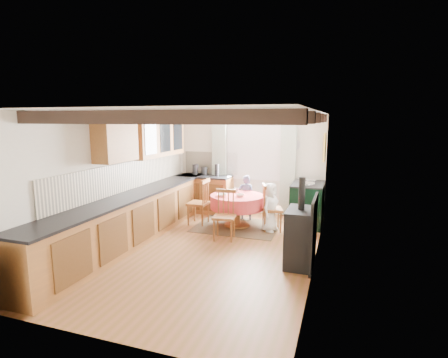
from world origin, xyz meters
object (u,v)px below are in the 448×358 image
(chair_left, at_px, (198,202))
(chair_right, at_px, (272,207))
(dining_table, at_px, (237,211))
(cast_iron_stove, at_px, (301,222))
(chair_near, at_px, (224,215))
(child_right, at_px, (270,207))
(child_far, at_px, (246,197))
(aga_range, at_px, (307,204))
(cup, at_px, (237,190))

(chair_left, xyz_separation_m, chair_right, (1.62, 0.07, -0.02))
(dining_table, xyz_separation_m, cast_iron_stove, (1.51, -1.60, 0.36))
(dining_table, distance_m, cast_iron_stove, 2.23)
(chair_near, height_order, child_right, child_right)
(dining_table, xyz_separation_m, child_far, (0.03, 0.60, 0.17))
(aga_range, distance_m, cast_iron_stove, 2.27)
(child_right, height_order, cup, child_right)
(chair_left, distance_m, chair_right, 1.62)
(dining_table, bearing_deg, child_far, 86.87)
(chair_left, bearing_deg, aga_range, 108.26)
(chair_near, distance_m, cup, 1.21)
(child_right, bearing_deg, chair_right, -11.87)
(dining_table, bearing_deg, child_right, -5.39)
(chair_right, xyz_separation_m, cast_iron_stove, (0.76, -1.60, 0.22))
(dining_table, relative_size, cup, 11.54)
(dining_table, xyz_separation_m, cup, (-0.12, 0.34, 0.39))
(chair_near, relative_size, chair_left, 0.95)
(aga_range, height_order, cup, aga_range)
(child_far, relative_size, child_right, 1.03)
(child_right, bearing_deg, child_far, 59.56)
(child_right, xyz_separation_m, cup, (-0.84, 0.40, 0.23))
(chair_left, distance_m, child_far, 1.13)
(chair_near, xyz_separation_m, chair_right, (0.76, 0.84, 0.01))
(chair_near, bearing_deg, cast_iron_stove, -34.13)
(chair_near, xyz_separation_m, chair_left, (-0.86, 0.77, 0.03))
(chair_left, height_order, aga_range, chair_left)
(chair_near, bearing_deg, dining_table, 81.96)
(chair_right, height_order, child_far, child_far)
(aga_range, bearing_deg, cast_iron_stove, -87.21)
(dining_table, bearing_deg, cast_iron_stove, -46.71)
(cast_iron_stove, bearing_deg, chair_near, 153.43)
(aga_range, bearing_deg, cup, -168.29)
(aga_range, distance_m, cup, 1.57)
(dining_table, xyz_separation_m, child_right, (0.72, -0.07, 0.16))
(chair_right, xyz_separation_m, cup, (-0.87, 0.34, 0.25))
(aga_range, xyz_separation_m, child_right, (-0.68, -0.72, 0.04))
(dining_table, distance_m, chair_left, 0.89)
(chair_near, xyz_separation_m, child_right, (0.73, 0.78, 0.03))
(chair_right, height_order, aga_range, chair_right)
(chair_right, relative_size, cup, 9.82)
(chair_near, relative_size, chair_right, 0.98)
(child_far, bearing_deg, aga_range, 173.59)
(dining_table, relative_size, chair_right, 1.18)
(chair_left, height_order, cast_iron_stove, cast_iron_stove)
(cast_iron_stove, distance_m, cup, 2.53)
(dining_table, bearing_deg, chair_near, -90.48)
(dining_table, height_order, cast_iron_stove, cast_iron_stove)
(chair_near, distance_m, chair_right, 1.13)
(dining_table, height_order, cup, cup)
(cast_iron_stove, bearing_deg, aga_range, 92.79)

